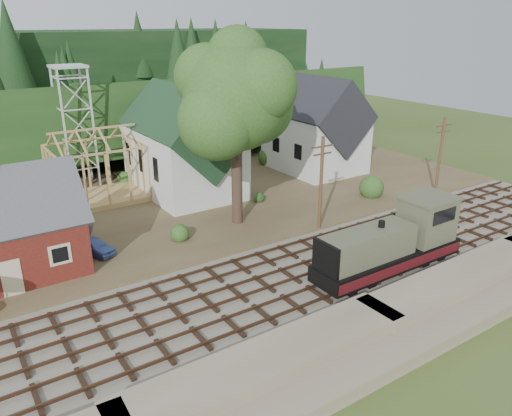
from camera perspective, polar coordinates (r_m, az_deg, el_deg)
ground at (r=34.34m, az=3.89°, el=-8.05°), size 140.00×140.00×0.00m
embankment at (r=29.13m, az=14.44°, el=-14.52°), size 64.00×5.00×1.60m
railroad_bed at (r=34.30m, az=3.89°, el=-7.94°), size 64.00×11.00×0.16m
village_flat at (r=48.49m, az=-9.13°, el=0.72°), size 64.00×26.00×0.30m
hillside at (r=70.24m, az=-17.53°, el=6.14°), size 70.00×28.96×12.74m
ridge at (r=85.39m, az=-20.74°, el=8.22°), size 80.00×20.00×12.00m
church at (r=49.33m, az=-8.18°, el=7.23°), size 8.40×15.17×13.00m
farmhouse at (r=57.42m, az=6.80°, el=8.86°), size 8.40×10.80×10.60m
timber_frame at (r=49.20m, az=-17.68°, el=4.11°), size 8.20×6.20×6.99m
lattice_tower at (r=53.60m, az=-20.40°, el=12.52°), size 3.20×3.20×12.12m
big_tree at (r=40.14m, az=-2.18°, el=11.69°), size 10.90×8.40×14.70m
telegraph_pole_near at (r=40.50m, az=7.44°, el=2.92°), size 2.20×0.28×8.00m
telegraph_pole_far at (r=51.32m, az=20.29°, el=5.60°), size 2.20×0.28×8.00m
locomotive at (r=35.68m, az=15.49°, el=-3.90°), size 11.75×2.94×4.71m
car_blue at (r=38.68m, az=-17.99°, el=-4.14°), size 2.75×3.84×1.21m
car_red at (r=61.02m, az=9.64°, el=5.54°), size 4.08×2.12×1.10m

